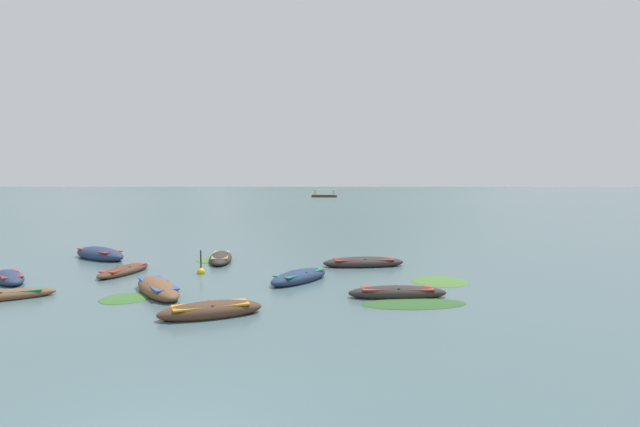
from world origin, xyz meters
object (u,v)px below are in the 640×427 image
at_px(rowboat_5, 122,271).
at_px(rowboat_6, 98,254).
at_px(rowboat_7, 298,277).
at_px(rowboat_3, 219,258).
at_px(rowboat_9, 7,278).
at_px(rowboat_4, 0,296).
at_px(ferry_0, 323,196).
at_px(rowboat_2, 156,288).
at_px(rowboat_1, 362,262).
at_px(mooring_buoy, 200,271).
at_px(rowboat_0, 396,293).
at_px(rowboat_8, 209,310).

bearing_deg(rowboat_5, rowboat_6, 125.35).
bearing_deg(rowboat_7, rowboat_5, 167.70).
relative_size(rowboat_3, rowboat_9, 1.38).
xyz_separation_m(rowboat_4, rowboat_5, (2.25, 4.90, 0.01)).
bearing_deg(ferry_0, rowboat_9, -95.96).
bearing_deg(rowboat_3, rowboat_7, -50.57).
height_order(rowboat_3, rowboat_9, rowboat_9).
xyz_separation_m(rowboat_6, rowboat_7, (11.06, -6.09, -0.06)).
relative_size(rowboat_2, rowboat_5, 1.11).
xyz_separation_m(rowboat_1, rowboat_4, (-13.21, -6.90, -0.05)).
xyz_separation_m(rowboat_6, mooring_buoy, (6.55, -4.33, -0.14)).
distance_m(rowboat_6, mooring_buoy, 7.86).
height_order(rowboat_6, rowboat_7, rowboat_6).
bearing_deg(rowboat_7, rowboat_0, -38.05).
bearing_deg(rowboat_0, mooring_buoy, 150.56).
relative_size(rowboat_6, rowboat_8, 1.25).
xyz_separation_m(rowboat_4, rowboat_8, (7.76, -2.11, 0.05)).
height_order(rowboat_2, rowboat_3, rowboat_2).
bearing_deg(rowboat_1, rowboat_3, 168.02).
relative_size(rowboat_1, rowboat_6, 1.00).
xyz_separation_m(rowboat_4, rowboat_6, (-0.84, 9.26, 0.11)).
relative_size(rowboat_8, rowboat_9, 1.09).
bearing_deg(rowboat_4, rowboat_1, 27.57).
relative_size(rowboat_4, mooring_buoy, 2.82).
distance_m(rowboat_1, rowboat_8, 10.53).
bearing_deg(rowboat_4, rowboat_9, 119.49).
height_order(rowboat_2, mooring_buoy, mooring_buoy).
distance_m(rowboat_5, rowboat_7, 8.16).
bearing_deg(rowboat_2, rowboat_7, 23.36).
height_order(rowboat_1, rowboat_6, rowboat_6).
height_order(rowboat_6, rowboat_8, rowboat_6).
distance_m(rowboat_4, mooring_buoy, 7.54).
xyz_separation_m(rowboat_7, rowboat_8, (-2.46, -5.27, -0.01)).
bearing_deg(rowboat_6, rowboat_5, -54.65).
height_order(rowboat_1, rowboat_8, rowboat_1).
height_order(rowboat_0, rowboat_1, rowboat_1).
distance_m(rowboat_3, rowboat_7, 6.85).
bearing_deg(rowboat_3, rowboat_4, -124.78).
bearing_deg(ferry_0, rowboat_2, -93.05).
relative_size(rowboat_1, mooring_buoy, 3.54).
distance_m(rowboat_1, rowboat_6, 14.24).
relative_size(rowboat_1, rowboat_7, 1.20).
height_order(rowboat_5, ferry_0, ferry_0).
relative_size(rowboat_2, rowboat_3, 0.94).
bearing_deg(rowboat_0, rowboat_8, -157.97).
bearing_deg(mooring_buoy, rowboat_1, 14.76).
bearing_deg(rowboat_5, rowboat_9, -155.98).
distance_m(rowboat_1, ferry_0, 132.84).
bearing_deg(rowboat_0, rowboat_5, 158.51).
relative_size(rowboat_5, rowboat_9, 1.18).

